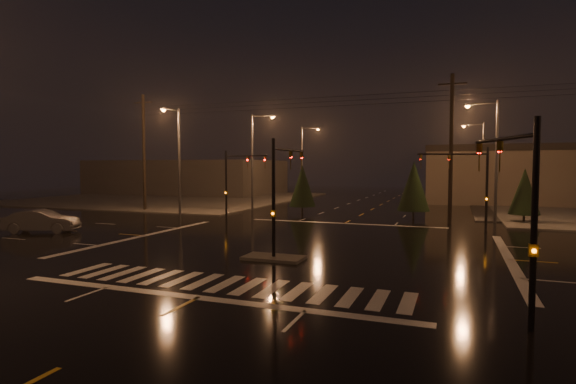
{
  "coord_description": "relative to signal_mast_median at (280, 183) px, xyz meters",
  "views": [
    {
      "loc": [
        8.46,
        -24.46,
        4.63
      ],
      "look_at": [
        -1.54,
        2.14,
        3.0
      ],
      "focal_mm": 28.0,
      "sensor_mm": 36.0,
      "label": 1
    }
  ],
  "objects": [
    {
      "name": "signal_mast_median",
      "position": [
        0.0,
        0.0,
        0.0
      ],
      "size": [
        0.25,
        4.59,
        6.0
      ],
      "color": "black",
      "rests_on": "ground"
    },
    {
      "name": "ground",
      "position": [
        -0.0,
        3.07,
        -3.75
      ],
      "size": [
        140.0,
        140.0,
        0.0
      ],
      "primitive_type": "plane",
      "color": "black",
      "rests_on": "ground"
    },
    {
      "name": "streetlight_5",
      "position": [
        -16.0,
        14.26,
        2.05
      ],
      "size": [
        0.32,
        2.77,
        10.0
      ],
      "color": "#38383A",
      "rests_on": "ground"
    },
    {
      "name": "conifer_0",
      "position": [
        13.68,
        19.6,
        -1.16
      ],
      "size": [
        2.42,
        2.42,
        4.48
      ],
      "color": "black",
      "rests_on": "ground"
    },
    {
      "name": "signal_mast_se",
      "position": [
        10.23,
        -6.68,
        -0.04
      ],
      "size": [
        1.55,
        3.87,
        6.0
      ],
      "color": "black",
      "rests_on": "ground"
    },
    {
      "name": "crosswalk",
      "position": [
        -0.0,
        -5.93,
        -3.75
      ],
      "size": [
        15.0,
        2.6,
        0.01
      ],
      "primitive_type": "cube",
      "color": "beige",
      "rests_on": "ground"
    },
    {
      "name": "streetlight_2",
      "position": [
        -11.18,
        37.07,
        2.05
      ],
      "size": [
        2.77,
        0.32,
        10.0
      ],
      "color": "#38383A",
      "rests_on": "ground"
    },
    {
      "name": "stop_bar_near",
      "position": [
        -0.0,
        -7.93,
        -3.75
      ],
      "size": [
        16.0,
        0.5,
        0.01
      ],
      "primitive_type": "cube",
      "color": "beige",
      "rests_on": "ground"
    },
    {
      "name": "signal_mast_ne",
      "position": [
        9.5,
        13.21,
        0.04
      ],
      "size": [
        4.84,
        1.86,
        6.0
      ],
      "color": "black",
      "rests_on": "ground"
    },
    {
      "name": "utility_pole_0",
      "position": [
        -22.0,
        17.07,
        2.38
      ],
      "size": [
        2.2,
        0.32,
        12.0
      ],
      "color": "black",
      "rests_on": "ground"
    },
    {
      "name": "conifer_4",
      "position": [
        4.93,
        19.53,
        -0.86
      ],
      "size": [
        2.81,
        2.81,
        5.09
      ],
      "color": "black",
      "rests_on": "ground"
    },
    {
      "name": "conifer_3",
      "position": [
        -5.65,
        20.15,
        -1.01
      ],
      "size": [
        2.61,
        2.61,
        4.78
      ],
      "color": "black",
      "rests_on": "ground"
    },
    {
      "name": "streetlight_1",
      "position": [
        -11.18,
        21.07,
        2.05
      ],
      "size": [
        2.77,
        0.32,
        10.0
      ],
      "color": "#38383A",
      "rests_on": "ground"
    },
    {
      "name": "streetlight_4",
      "position": [
        11.18,
        39.07,
        2.05
      ],
      "size": [
        2.77,
        0.32,
        10.0
      ],
      "color": "#38383A",
      "rests_on": "ground"
    },
    {
      "name": "car_crossing",
      "position": [
        -18.75,
        1.8,
        -2.95
      ],
      "size": [
        5.12,
        3.56,
        1.6
      ],
      "primitive_type": "imported",
      "rotation": [
        0.0,
        0.0,
        2.0
      ],
      "color": "#515358",
      "rests_on": "ground"
    },
    {
      "name": "sidewalk_nw",
      "position": [
        -30.0,
        33.07,
        -3.69
      ],
      "size": [
        36.0,
        36.0,
        0.12
      ],
      "primitive_type": "cube",
      "color": "#484640",
      "rests_on": "ground"
    },
    {
      "name": "signal_mast_nw",
      "position": [
        -9.5,
        13.21,
        0.04
      ],
      "size": [
        4.84,
        1.86,
        6.0
      ],
      "color": "black",
      "rests_on": "ground"
    },
    {
      "name": "commercial_block",
      "position": [
        -35.0,
        45.07,
        -0.95
      ],
      "size": [
        30.0,
        18.0,
        5.6
      ],
      "primitive_type": "cube",
      "color": "#403C38",
      "rests_on": "ground"
    },
    {
      "name": "utility_pole_1",
      "position": [
        8.0,
        17.07,
        2.38
      ],
      "size": [
        2.2,
        0.32,
        12.0
      ],
      "color": "black",
      "rests_on": "ground"
    },
    {
      "name": "streetlight_3",
      "position": [
        11.18,
        19.07,
        2.05
      ],
      "size": [
        2.77,
        0.32,
        10.0
      ],
      "color": "#38383A",
      "rests_on": "ground"
    },
    {
      "name": "stop_bar_far",
      "position": [
        -0.0,
        14.07,
        -3.75
      ],
      "size": [
        16.0,
        0.5,
        0.01
      ],
      "primitive_type": "cube",
      "color": "beige",
      "rests_on": "ground"
    },
    {
      "name": "median_island",
      "position": [
        -0.0,
        -0.93,
        -3.68
      ],
      "size": [
        3.0,
        1.6,
        0.15
      ],
      "primitive_type": "cube",
      "color": "#484640",
      "rests_on": "ground"
    }
  ]
}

